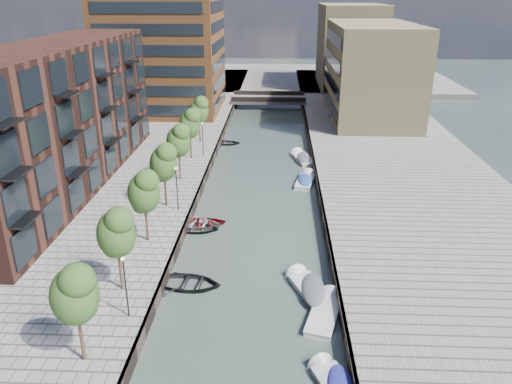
# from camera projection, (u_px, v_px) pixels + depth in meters

# --- Properties ---
(water) EXTENTS (300.00, 300.00, 0.00)m
(water) POSITION_uv_depth(u_px,v_px,m) (263.00, 164.00, 60.51)
(water) COLOR #38473F
(water) RESTS_ON ground
(quay_right) EXTENTS (20.00, 140.00, 1.00)m
(quay_right) POSITION_uv_depth(u_px,v_px,m) (396.00, 162.00, 59.63)
(quay_right) COLOR gray
(quay_right) RESTS_ON ground
(quay_wall_left) EXTENTS (0.25, 140.00, 1.00)m
(quay_wall_left) POSITION_uv_depth(u_px,v_px,m) (213.00, 160.00, 60.58)
(quay_wall_left) COLOR #332823
(quay_wall_left) RESTS_ON ground
(quay_wall_right) EXTENTS (0.25, 140.00, 1.00)m
(quay_wall_right) POSITION_uv_depth(u_px,v_px,m) (313.00, 161.00, 60.06)
(quay_wall_right) COLOR #332823
(quay_wall_right) RESTS_ON ground
(far_closure) EXTENTS (80.00, 40.00, 1.00)m
(far_closure) POSITION_uv_depth(u_px,v_px,m) (271.00, 78.00, 115.82)
(far_closure) COLOR gray
(far_closure) RESTS_ON ground
(apartment_block) EXTENTS (8.00, 38.00, 14.00)m
(apartment_block) POSITION_uv_depth(u_px,v_px,m) (57.00, 117.00, 49.10)
(apartment_block) COLOR #321913
(apartment_block) RESTS_ON quay_left
(tower) EXTENTS (18.00, 18.00, 30.00)m
(tower) POSITION_uv_depth(u_px,v_px,m) (161.00, 15.00, 78.32)
(tower) COLOR brown
(tower) RESTS_ON quay_left
(tan_block_near) EXTENTS (12.00, 25.00, 14.00)m
(tan_block_near) POSITION_uv_depth(u_px,v_px,m) (371.00, 71.00, 77.15)
(tan_block_near) COLOR #9D8E60
(tan_block_near) RESTS_ON quay_right
(tan_block_far) EXTENTS (12.00, 20.00, 16.00)m
(tan_block_far) POSITION_uv_depth(u_px,v_px,m) (350.00, 46.00, 100.82)
(tan_block_far) COLOR #9D8E60
(tan_block_far) RESTS_ON quay_right
(bridge) EXTENTS (13.00, 6.00, 1.30)m
(bridge) POSITION_uv_depth(u_px,v_px,m) (269.00, 99.00, 89.58)
(bridge) COLOR gray
(bridge) RESTS_ON ground
(tree_0) EXTENTS (2.50, 2.50, 5.95)m
(tree_0) POSITION_uv_depth(u_px,v_px,m) (74.00, 292.00, 25.57)
(tree_0) COLOR #382619
(tree_0) RESTS_ON quay_left
(tree_1) EXTENTS (2.50, 2.50, 5.95)m
(tree_1) POSITION_uv_depth(u_px,v_px,m) (116.00, 231.00, 32.05)
(tree_1) COLOR #382619
(tree_1) RESTS_ON quay_left
(tree_2) EXTENTS (2.50, 2.50, 5.95)m
(tree_2) POSITION_uv_depth(u_px,v_px,m) (144.00, 190.00, 38.52)
(tree_2) COLOR #382619
(tree_2) RESTS_ON quay_left
(tree_3) EXTENTS (2.50, 2.50, 5.95)m
(tree_3) POSITION_uv_depth(u_px,v_px,m) (163.00, 161.00, 45.00)
(tree_3) COLOR #382619
(tree_3) RESTS_ON quay_left
(tree_4) EXTENTS (2.50, 2.50, 5.95)m
(tree_4) POSITION_uv_depth(u_px,v_px,m) (178.00, 140.00, 51.47)
(tree_4) COLOR #382619
(tree_4) RESTS_ON quay_left
(tree_5) EXTENTS (2.50, 2.50, 5.95)m
(tree_5) POSITION_uv_depth(u_px,v_px,m) (190.00, 123.00, 57.95)
(tree_5) COLOR #382619
(tree_5) RESTS_ON quay_left
(tree_6) EXTENTS (2.50, 2.50, 5.95)m
(tree_6) POSITION_uv_depth(u_px,v_px,m) (199.00, 109.00, 64.42)
(tree_6) COLOR #382619
(tree_6) RESTS_ON quay_left
(lamp_0) EXTENTS (0.24, 0.24, 4.12)m
(lamp_0) POSITION_uv_depth(u_px,v_px,m) (125.00, 281.00, 29.89)
(lamp_0) COLOR black
(lamp_0) RESTS_ON quay_left
(lamp_1) EXTENTS (0.24, 0.24, 4.12)m
(lamp_1) POSITION_uv_depth(u_px,v_px,m) (177.00, 184.00, 44.69)
(lamp_1) COLOR black
(lamp_1) RESTS_ON quay_left
(lamp_2) EXTENTS (0.24, 0.24, 4.12)m
(lamp_2) POSITION_uv_depth(u_px,v_px,m) (203.00, 136.00, 59.49)
(lamp_2) COLOR black
(lamp_2) RESTS_ON quay_left
(sloop_0) EXTENTS (5.20, 3.99, 1.00)m
(sloop_0) POSITION_uv_depth(u_px,v_px,m) (189.00, 286.00, 35.67)
(sloop_0) COLOR black
(sloop_0) RESTS_ON ground
(sloop_1) EXTENTS (4.41, 3.28, 0.88)m
(sloop_1) POSITION_uv_depth(u_px,v_px,m) (196.00, 230.00, 43.95)
(sloop_1) COLOR black
(sloop_1) RESTS_ON ground
(sloop_2) EXTENTS (4.99, 4.03, 0.92)m
(sloop_2) POSITION_uv_depth(u_px,v_px,m) (202.00, 226.00, 44.77)
(sloop_2) COLOR maroon
(sloop_2) RESTS_ON ground
(sloop_3) EXTENTS (5.18, 4.06, 0.98)m
(sloop_3) POSITION_uv_depth(u_px,v_px,m) (196.00, 226.00, 44.70)
(sloop_3) COLOR #AEAEAC
(sloop_3) RESTS_ON ground
(sloop_4) EXTENTS (4.18, 3.07, 0.84)m
(sloop_4) POSITION_uv_depth(u_px,v_px,m) (225.00, 144.00, 68.39)
(sloop_4) COLOR black
(sloop_4) RESTS_ON ground
(motorboat_1) EXTENTS (3.62, 5.39, 1.71)m
(motorboat_1) POSITION_uv_depth(u_px,v_px,m) (310.00, 289.00, 35.03)
(motorboat_1) COLOR silver
(motorboat_1) RESTS_ON ground
(motorboat_2) EXTENTS (2.90, 5.16, 1.63)m
(motorboat_2) POSITION_uv_depth(u_px,v_px,m) (326.00, 311.00, 32.75)
(motorboat_2) COLOR silver
(motorboat_2) RESTS_ON ground
(motorboat_3) EXTENTS (2.56, 5.11, 1.63)m
(motorboat_3) POSITION_uv_depth(u_px,v_px,m) (306.00, 180.00, 54.90)
(motorboat_3) COLOR silver
(motorboat_3) RESTS_ON ground
(motorboat_4) EXTENTS (3.07, 5.43, 1.72)m
(motorboat_4) POSITION_uv_depth(u_px,v_px,m) (302.00, 158.00, 62.04)
(motorboat_4) COLOR white
(motorboat_4) RESTS_ON ground
(car) EXTENTS (3.15, 4.61, 1.46)m
(car) POSITION_uv_depth(u_px,v_px,m) (338.00, 116.00, 76.43)
(car) COLOR silver
(car) RESTS_ON quay_right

